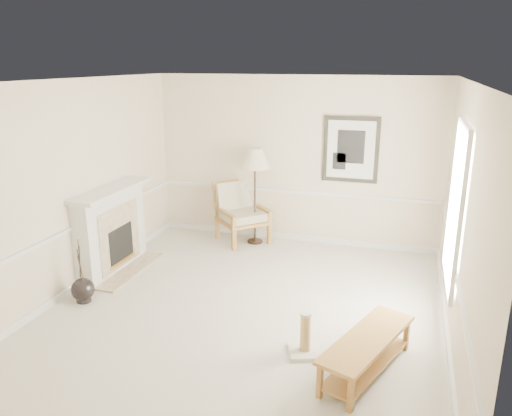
% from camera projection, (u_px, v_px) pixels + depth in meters
% --- Properties ---
extents(ground, '(5.50, 5.50, 0.00)m').
position_uv_depth(ground, '(246.00, 308.00, 6.55)').
color(ground, silver).
rests_on(ground, ground).
extents(room, '(5.04, 5.54, 2.92)m').
position_uv_depth(room, '(258.00, 168.00, 6.05)').
color(room, beige).
rests_on(room, ground).
extents(fireplace, '(0.64, 1.64, 1.31)m').
position_uv_depth(fireplace, '(112.00, 230.00, 7.59)').
color(fireplace, white).
rests_on(fireplace, ground).
extents(floor_vase, '(0.31, 0.31, 0.90)m').
position_uv_depth(floor_vase, '(83.00, 290.00, 6.69)').
color(floor_vase, black).
rests_on(floor_vase, ground).
extents(armchair, '(1.15, 1.15, 1.04)m').
position_uv_depth(armchair, '(240.00, 209.00, 8.93)').
color(armchair, olive).
rests_on(armchair, ground).
extents(floor_lamp, '(0.67, 0.67, 1.69)m').
position_uv_depth(floor_lamp, '(255.00, 161.00, 8.51)').
color(floor_lamp, black).
rests_on(floor_lamp, ground).
extents(bench, '(0.91, 1.49, 0.41)m').
position_uv_depth(bench, '(367.00, 349.00, 5.13)').
color(bench, olive).
rests_on(bench, ground).
extents(scratching_post, '(0.45, 0.45, 0.50)m').
position_uv_depth(scratching_post, '(305.00, 341.00, 5.50)').
color(scratching_post, beige).
rests_on(scratching_post, ground).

